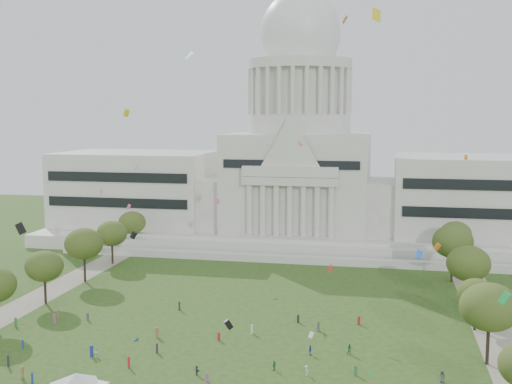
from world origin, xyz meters
TOP-DOWN VIEW (x-y plane):
  - capitol at (0.00, 113.59)m, footprint 160.00×64.50m
  - path_left at (-48.00, 30.00)m, footprint 8.00×160.00m
  - path_right at (48.00, 30.00)m, footprint 8.00×160.00m
  - row_tree_r_2 at (44.17, 17.44)m, footprint 9.55×9.55m
  - row_tree_l_3 at (-44.09, 33.92)m, footprint 8.12×8.12m
  - row_tree_r_3 at (44.40, 34.48)m, footprint 7.01×7.01m
  - row_tree_l_4 at (-44.08, 52.42)m, footprint 9.29×9.29m
  - row_tree_r_4 at (44.76, 50.04)m, footprint 9.19×9.19m
  - row_tree_l_5 at (-45.22, 71.01)m, footprint 8.33×8.33m
  - row_tree_r_5 at (43.49, 70.19)m, footprint 9.82×9.82m
  - row_tree_l_6 at (-46.87, 89.14)m, footprint 8.19×8.19m
  - row_tree_r_6 at (45.96, 88.13)m, footprint 8.42×8.42m
  - event_tent at (-14.24, -10.26)m, footprint 10.61×10.61m
  - person_0 at (36.39, 8.67)m, footprint 1.09×0.93m
  - person_2 at (21.93, 17.28)m, footprint 1.02×0.76m
  - person_3 at (15.78, 7.17)m, footprint 1.02×1.16m
  - person_4 at (10.51, 8.06)m, footprint 0.81×1.08m
  - person_5 at (-1.06, 3.84)m, footprint 1.41×1.41m
  - person_8 at (-19.91, 7.79)m, footprint 0.83×0.58m
  - person_10 at (15.37, 15.72)m, footprint 0.57×1.04m
  - distant_crowd at (-14.94, 14.09)m, footprint 65.87×41.36m
  - kite_swarm at (4.59, 9.18)m, footprint 90.77×105.37m

SIDE VIEW (x-z plane):
  - path_left at x=-48.00m, z-range 0.00..0.04m
  - path_right at x=48.00m, z-range 0.00..0.04m
  - person_5 at x=-1.06m, z-range 0.00..1.54m
  - person_8 at x=-19.91m, z-range 0.00..1.58m
  - person_3 at x=15.78m, z-range 0.00..1.60m
  - person_4 at x=10.51m, z-range 0.00..1.64m
  - person_10 at x=15.37m, z-range 0.00..1.76m
  - distant_crowd at x=-14.94m, z-range -0.10..1.86m
  - person_0 at x=36.39m, z-range 0.00..1.89m
  - person_2 at x=21.93m, z-range 0.00..1.90m
  - event_tent at x=-14.24m, z-range 1.41..6.53m
  - row_tree_r_3 at x=44.40m, z-range 2.09..12.07m
  - row_tree_l_3 at x=-44.09m, z-range 2.43..13.98m
  - row_tree_l_6 at x=-46.87m, z-range 2.45..14.09m
  - row_tree_l_5 at x=-45.22m, z-range 2.49..14.34m
  - row_tree_r_6 at x=45.96m, z-range 2.52..14.49m
  - row_tree_r_4 at x=44.76m, z-range 2.76..15.82m
  - row_tree_l_4 at x=-44.08m, z-range 2.79..16.00m
  - row_tree_r_2 at x=44.17m, z-range 2.87..16.45m
  - row_tree_r_5 at x=43.49m, z-range 2.95..16.91m
  - capitol at x=0.00m, z-range -23.35..67.95m
  - kite_swarm at x=4.59m, z-range -6.14..56.81m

